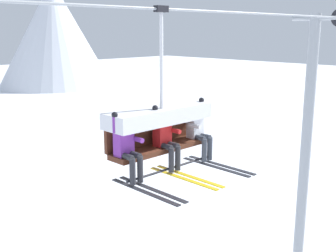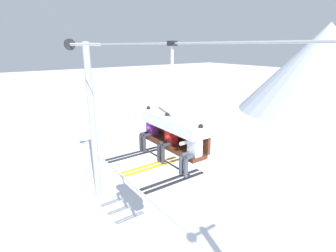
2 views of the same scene
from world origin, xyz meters
The scene contains 7 objects.
mountain_peak_west centered at (-10.03, 33.29, 5.92)m, with size 21.37×21.37×11.83m.
lift_tower_near centered at (-6.96, -0.02, 4.79)m, with size 0.36×1.88×9.24m.
lift_cable centered at (1.11, -0.80, 8.96)m, with size 18.15×0.05×0.05m.
chairlift_chair centered at (1.61, -0.73, 6.82)m, with size 2.35×0.74×3.07m.
skier_purple centered at (0.65, -0.94, 6.53)m, with size 0.48×1.70×1.34m.
skier_red centered at (1.61, -0.94, 6.53)m, with size 0.48×1.70×1.34m.
skier_white centered at (2.58, -0.94, 6.53)m, with size 0.48×1.70×1.34m.
Camera 2 is at (6.98, -4.78, 8.90)m, focal length 28.00 mm.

